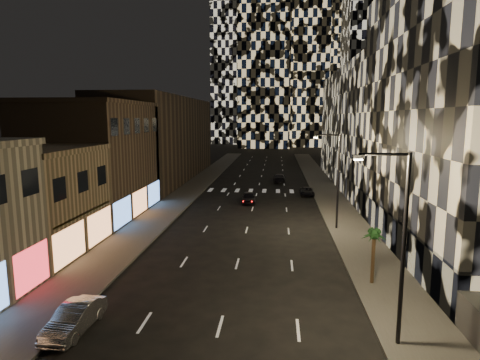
% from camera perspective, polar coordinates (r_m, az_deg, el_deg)
% --- Properties ---
extents(sidewalk_left, '(4.00, 120.00, 0.15)m').
position_cam_1_polar(sidewalk_left, '(60.41, -7.01, -1.29)').
color(sidewalk_left, '#47443F').
rests_on(sidewalk_left, ground).
extents(sidewalk_right, '(4.00, 120.00, 0.15)m').
position_cam_1_polar(sidewalk_right, '(59.47, 12.18, -1.59)').
color(sidewalk_right, '#47443F').
rests_on(sidewalk_right, ground).
extents(curb_left, '(0.20, 120.00, 0.15)m').
position_cam_1_polar(curb_left, '(60.00, -5.05, -1.33)').
color(curb_left, '#4C4C47').
rests_on(curb_left, ground).
extents(curb_right, '(0.20, 120.00, 0.15)m').
position_cam_1_polar(curb_right, '(59.25, 10.16, -1.56)').
color(curb_right, '#4C4C47').
rests_on(curb_right, ground).
extents(retail_tan, '(10.00, 10.00, 8.00)m').
position_cam_1_polar(retail_tan, '(35.81, -28.44, -2.92)').
color(retail_tan, '#8B7553').
rests_on(retail_tan, ground).
extents(retail_brown, '(10.00, 15.00, 12.00)m').
position_cam_1_polar(retail_brown, '(46.29, -20.07, 2.56)').
color(retail_brown, '#4D3C2B').
rests_on(retail_brown, ground).
extents(retail_filler_left, '(10.00, 40.00, 14.00)m').
position_cam_1_polar(retail_filler_left, '(71.00, -10.95, 5.75)').
color(retail_filler_left, '#4D3C2B').
rests_on(retail_filler_left, ground).
extents(midrise_base, '(0.60, 25.00, 3.00)m').
position_cam_1_polar(midrise_base, '(35.14, 20.93, -6.83)').
color(midrise_base, '#383838').
rests_on(midrise_base, ground).
extents(midrise_filler_right, '(16.00, 40.00, 18.00)m').
position_cam_1_polar(midrise_filler_right, '(67.33, 20.26, 6.91)').
color(midrise_filler_right, '#232326').
rests_on(midrise_filler_right, ground).
extents(tower_center_low, '(18.00, 18.00, 95.00)m').
position_cam_1_polar(tower_center_low, '(152.68, 3.64, 22.80)').
color(tower_center_low, black).
rests_on(tower_center_low, ground).
extents(streetlight_near, '(2.55, 0.25, 9.00)m').
position_cam_1_polar(streetlight_near, '(19.63, 21.67, -7.41)').
color(streetlight_near, black).
rests_on(streetlight_near, sidewalk_right).
extents(streetlight_far, '(2.55, 0.25, 9.00)m').
position_cam_1_polar(streetlight_far, '(38.84, 13.47, 0.78)').
color(streetlight_far, black).
rests_on(streetlight_far, sidewalk_right).
extents(car_silver_parked, '(1.65, 4.25, 1.38)m').
position_cam_1_polar(car_silver_parked, '(22.81, -22.50, -17.73)').
color(car_silver_parked, gray).
rests_on(car_silver_parked, ground).
extents(car_dark_midlane, '(1.99, 4.23, 1.40)m').
position_cam_1_polar(car_dark_midlane, '(50.48, 1.26, -2.51)').
color(car_dark_midlane, black).
rests_on(car_dark_midlane, ground).
extents(car_dark_oncoming, '(2.01, 4.87, 1.41)m').
position_cam_1_polar(car_dark_oncoming, '(67.13, 5.64, 0.29)').
color(car_dark_oncoming, black).
rests_on(car_dark_oncoming, ground).
extents(car_dark_rightlane, '(1.86, 4.00, 1.11)m').
position_cam_1_polar(car_dark_rightlane, '(56.15, 9.51, -1.62)').
color(car_dark_rightlane, black).
rests_on(car_dark_rightlane, ground).
extents(palm_tree, '(1.80, 1.83, 3.58)m').
position_cam_1_polar(palm_tree, '(26.96, 18.53, -7.85)').
color(palm_tree, '#47331E').
rests_on(palm_tree, sidewalk_right).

